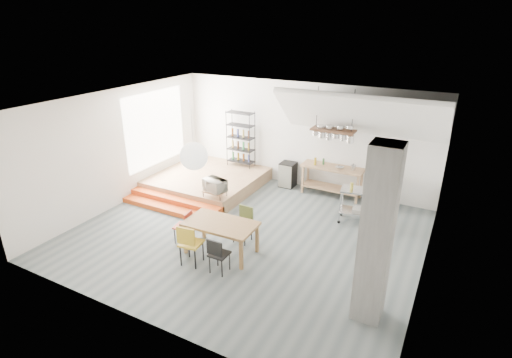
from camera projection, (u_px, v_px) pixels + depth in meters
The scene contains 26 objects.
floor at pixel (247, 233), 9.79m from camera, with size 8.00×8.00×0.00m, color #525C5F.
wall_back at pixel (303, 136), 12.05m from camera, with size 8.00×0.04×3.20m, color silver.
wall_left at pixel (119, 148), 10.93m from camera, with size 0.04×7.00×3.20m, color silver.
wall_right at pixel (432, 209), 7.45m from camera, with size 0.04×7.00×3.20m, color silver.
ceiling at pixel (245, 104), 8.59m from camera, with size 8.00×7.00×0.02m, color white.
slope_ceiling at pixel (360, 115), 10.42m from camera, with size 4.40×1.80×0.15m, color white.
window_pane at pixel (156, 128), 12.07m from camera, with size 0.02×2.50×2.20m, color white.
platform at pixel (208, 180), 12.44m from camera, with size 3.00×3.00×0.40m, color #966A4B.
step_lower at pixel (168, 209), 10.90m from camera, with size 3.00×0.35×0.13m, color #D14E18.
step_upper at pixel (176, 202), 11.16m from camera, with size 3.00×0.35×0.27m, color #D14E18.
concrete_column at pixel (376, 237), 6.53m from camera, with size 0.50×0.50×3.20m, color slate.
kitchen_counter at pixel (332, 176), 11.65m from camera, with size 1.80×0.60×0.91m.
stove at pixel (380, 189), 11.10m from camera, with size 0.60×0.60×1.18m.
pot_rack at pixel (334, 133), 10.95m from camera, with size 1.20×0.50×1.43m.
wire_shelving at pixel (241, 138), 12.78m from camera, with size 0.88×0.38×1.80m.
microwave_shelf at pixel (215, 191), 10.81m from camera, with size 0.60×0.40×0.16m.
paper_lantern at pixel (194, 156), 8.43m from camera, with size 0.60×0.60×0.60m, color white.
dining_table at pixel (221, 226), 8.77m from camera, with size 1.60×0.93×0.75m.
chair_mustard at pixel (189, 242), 8.35m from camera, with size 0.49×0.49×0.95m.
chair_black at pixel (217, 253), 8.11m from camera, with size 0.37×0.37×0.81m.
chair_olive at pixel (244, 221), 9.33m from camera, with size 0.40×0.40×0.85m.
chair_red at pixel (185, 224), 9.24m from camera, with size 0.41×0.41×0.80m.
rolling_cart at pixel (358, 201), 10.13m from camera, with size 0.99×0.66×0.91m.
mini_fridge at pixel (288, 174), 12.40m from camera, with size 0.45×0.45×0.77m, color black.
microwave at pixel (215, 185), 10.74m from camera, with size 0.61×0.41×0.33m, color beige.
bowl at pixel (340, 168), 11.40m from camera, with size 0.23×0.23×0.06m, color silver.
Camera 1 is at (4.23, -7.45, 4.94)m, focal length 28.00 mm.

